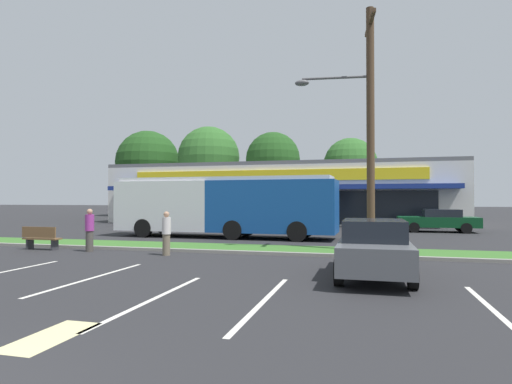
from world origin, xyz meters
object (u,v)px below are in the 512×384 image
(car_1, at_px, (374,248))
(car_3, at_px, (198,217))
(car_4, at_px, (438,220))
(utility_pole, at_px, (366,122))
(city_bus, at_px, (224,205))
(pedestrian_near_bench, at_px, (90,230))
(bus_stop_bench, at_px, (41,237))
(pedestrian_by_pole, at_px, (166,233))

(car_1, relative_size, car_3, 0.97)
(car_1, distance_m, car_4, 17.51)
(utility_pole, xyz_separation_m, car_4, (4.37, 12.09, -4.30))
(city_bus, height_order, car_1, city_bus)
(utility_pole, bearing_deg, city_bus, 145.69)
(utility_pole, distance_m, city_bus, 9.64)
(city_bus, xyz_separation_m, pedestrian_near_bench, (-3.16, -7.19, -0.91))
(city_bus, xyz_separation_m, bus_stop_bench, (-5.47, -7.18, -1.26))
(car_3, relative_size, car_4, 0.98)
(city_bus, bearing_deg, car_3, -55.64)
(bus_stop_bench, bearing_deg, city_bus, -127.31)
(car_4, height_order, pedestrian_by_pole, pedestrian_by_pole)
(bus_stop_bench, distance_m, car_3, 13.71)
(city_bus, bearing_deg, car_1, 128.87)
(car_3, bearing_deg, utility_pole, 135.23)
(car_1, height_order, pedestrian_by_pole, pedestrian_by_pole)
(car_1, xyz_separation_m, car_3, (-11.86, 16.50, 0.04))
(pedestrian_near_bench, relative_size, pedestrian_by_pole, 1.04)
(car_4, relative_size, pedestrian_by_pole, 2.94)
(car_4, xyz_separation_m, pedestrian_near_bench, (-15.01, -14.16, 0.11))
(utility_pole, bearing_deg, car_1, -87.92)
(bus_stop_bench, height_order, car_1, car_1)
(car_3, bearing_deg, bus_stop_bench, 84.65)
(city_bus, bearing_deg, pedestrian_by_pole, 93.79)
(car_1, bearing_deg, utility_pole, 2.08)
(pedestrian_near_bench, bearing_deg, bus_stop_bench, -168.99)
(bus_stop_bench, relative_size, pedestrian_by_pole, 0.98)
(city_bus, xyz_separation_m, car_4, (11.86, 6.97, -1.02))
(city_bus, relative_size, pedestrian_by_pole, 7.50)
(utility_pole, height_order, car_1, utility_pole)
(bus_stop_bench, xyz_separation_m, car_3, (1.28, 13.65, 0.32))
(city_bus, bearing_deg, car_4, -148.08)
(bus_stop_bench, xyz_separation_m, pedestrian_by_pole, (5.77, -0.26, 0.31))
(utility_pole, bearing_deg, car_3, 135.23)
(city_bus, relative_size, pedestrian_near_bench, 7.20)
(bus_stop_bench, bearing_deg, car_3, -95.35)
(pedestrian_by_pole, bearing_deg, car_4, 18.33)
(city_bus, relative_size, car_3, 2.59)
(bus_stop_bench, height_order, pedestrian_by_pole, pedestrian_by_pole)
(city_bus, relative_size, bus_stop_bench, 7.62)
(car_1, bearing_deg, bus_stop_bench, 77.76)
(bus_stop_bench, distance_m, car_1, 13.44)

